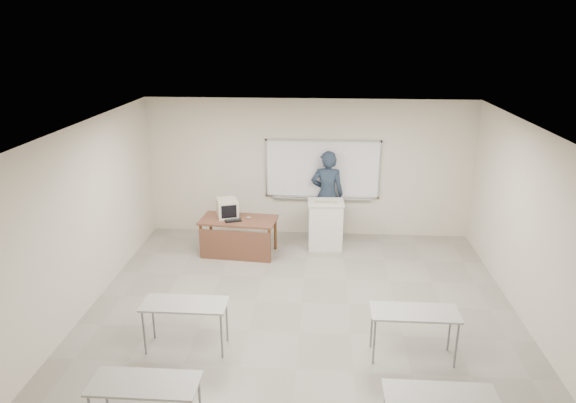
# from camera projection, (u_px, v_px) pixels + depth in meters

# --- Properties ---
(floor) EXTENTS (7.00, 8.00, 0.01)m
(floor) POSITION_uv_depth(u_px,v_px,m) (299.00, 332.00, 7.82)
(floor) COLOR gray
(floor) RESTS_ON ground
(whiteboard) EXTENTS (2.48, 0.10, 1.31)m
(whiteboard) POSITION_uv_depth(u_px,v_px,m) (323.00, 170.00, 11.06)
(whiteboard) COLOR white
(whiteboard) RESTS_ON floor
(student_desks) EXTENTS (4.40, 2.20, 0.73)m
(student_desks) POSITION_uv_depth(u_px,v_px,m) (294.00, 347.00, 6.32)
(student_desks) COLOR #ADADA7
(student_desks) RESTS_ON floor
(instructor_desk) EXTENTS (1.51, 0.75, 0.75)m
(instructor_desk) POSITION_uv_depth(u_px,v_px,m) (238.00, 230.00, 10.25)
(instructor_desk) COLOR brown
(instructor_desk) RESTS_ON floor
(podium) EXTENTS (0.73, 0.53, 1.02)m
(podium) POSITION_uv_depth(u_px,v_px,m) (325.00, 225.00, 10.64)
(podium) COLOR white
(podium) RESTS_ON floor
(crt_monitor) EXTENTS (0.40, 0.45, 0.38)m
(crt_monitor) POSITION_uv_depth(u_px,v_px,m) (227.00, 208.00, 10.37)
(crt_monitor) COLOR #BDB99C
(crt_monitor) RESTS_ON instructor_desk
(laptop) EXTENTS (0.33, 0.30, 0.24)m
(laptop) POSITION_uv_depth(u_px,v_px,m) (233.00, 217.00, 10.25)
(laptop) COLOR black
(laptop) RESTS_ON instructor_desk
(mouse) EXTENTS (0.10, 0.08, 0.03)m
(mouse) POSITION_uv_depth(u_px,v_px,m) (249.00, 218.00, 10.32)
(mouse) COLOR #919599
(mouse) RESTS_ON instructor_desk
(keyboard) EXTENTS (0.45, 0.16, 0.03)m
(keyboard) POSITION_uv_depth(u_px,v_px,m) (326.00, 203.00, 10.36)
(keyboard) COLOR #BDB99C
(keyboard) RESTS_ON podium
(presenter) EXTENTS (0.72, 0.49, 1.94)m
(presenter) POSITION_uv_depth(u_px,v_px,m) (327.00, 194.00, 11.08)
(presenter) COLOR black
(presenter) RESTS_ON floor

